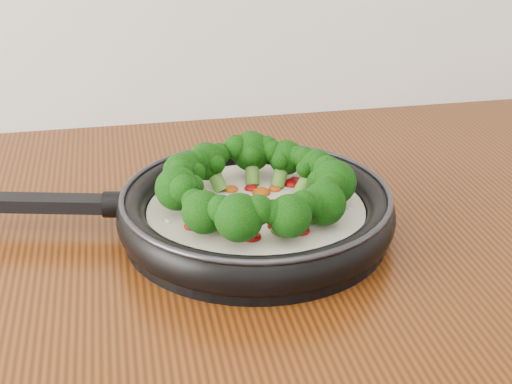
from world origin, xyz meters
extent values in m
cylinder|color=black|center=(0.07, 1.12, 0.91)|extent=(0.34, 0.34, 0.01)
torus|color=black|center=(0.07, 1.12, 0.93)|extent=(0.36, 0.36, 0.03)
torus|color=#2D2D33|center=(0.07, 1.12, 0.95)|extent=(0.35, 0.35, 0.01)
cube|color=black|center=(-0.15, 1.17, 0.93)|extent=(0.18, 0.06, 0.01)
cylinder|color=black|center=(-0.08, 1.15, 0.93)|extent=(0.03, 0.04, 0.03)
cylinder|color=beige|center=(0.07, 1.12, 0.92)|extent=(0.28, 0.28, 0.02)
ellipsoid|color=#940709|center=(0.03, 1.12, 0.93)|extent=(0.03, 0.03, 0.01)
ellipsoid|color=#940709|center=(0.10, 1.06, 0.93)|extent=(0.03, 0.03, 0.01)
ellipsoid|color=#B1440B|center=(0.03, 1.09, 0.93)|extent=(0.02, 0.02, 0.01)
ellipsoid|color=#940709|center=(0.05, 1.05, 0.93)|extent=(0.03, 0.03, 0.01)
ellipsoid|color=#940709|center=(0.13, 1.17, 0.93)|extent=(0.03, 0.03, 0.01)
ellipsoid|color=#B1440B|center=(0.08, 1.15, 0.93)|extent=(0.03, 0.03, 0.01)
ellipsoid|color=#940709|center=(0.04, 1.07, 0.93)|extent=(0.02, 0.02, 0.01)
ellipsoid|color=#940709|center=(0.09, 1.15, 0.93)|extent=(0.02, 0.02, 0.01)
ellipsoid|color=#B1440B|center=(0.08, 1.12, 0.93)|extent=(0.02, 0.02, 0.01)
ellipsoid|color=#940709|center=(0.11, 1.12, 0.93)|extent=(0.02, 0.02, 0.01)
ellipsoid|color=#940709|center=(0.12, 1.17, 0.93)|extent=(0.02, 0.02, 0.01)
ellipsoid|color=#B1440B|center=(0.09, 1.09, 0.93)|extent=(0.02, 0.02, 0.01)
ellipsoid|color=#940709|center=(0.08, 1.07, 0.93)|extent=(0.02, 0.02, 0.01)
ellipsoid|color=#940709|center=(0.07, 1.17, 0.93)|extent=(0.02, 0.02, 0.01)
ellipsoid|color=#B1440B|center=(0.05, 1.17, 0.93)|extent=(0.02, 0.02, 0.01)
ellipsoid|color=#940709|center=(0.00, 1.09, 0.93)|extent=(0.02, 0.02, 0.01)
ellipsoid|color=#940709|center=(0.10, 1.13, 0.93)|extent=(0.02, 0.02, 0.01)
ellipsoid|color=#B1440B|center=(0.14, 1.18, 0.93)|extent=(0.02, 0.02, 0.01)
ellipsoid|color=#940709|center=(0.13, 1.18, 0.93)|extent=(0.02, 0.02, 0.01)
ellipsoid|color=#940709|center=(0.06, 1.08, 0.93)|extent=(0.02, 0.02, 0.01)
ellipsoid|color=#B1440B|center=(0.10, 1.16, 0.93)|extent=(0.02, 0.02, 0.01)
ellipsoid|color=#940709|center=(0.05, 1.12, 0.93)|extent=(0.02, 0.02, 0.01)
ellipsoid|color=white|center=(0.03, 1.09, 0.93)|extent=(0.01, 0.01, 0.00)
ellipsoid|color=white|center=(0.06, 1.10, 0.93)|extent=(0.00, 0.01, 0.00)
ellipsoid|color=white|center=(0.01, 1.11, 0.93)|extent=(0.01, 0.01, 0.00)
ellipsoid|color=white|center=(0.06, 1.10, 0.93)|extent=(0.01, 0.00, 0.00)
ellipsoid|color=white|center=(0.06, 1.13, 0.93)|extent=(0.01, 0.01, 0.00)
ellipsoid|color=white|center=(0.03, 1.10, 0.93)|extent=(0.01, 0.01, 0.00)
ellipsoid|color=white|center=(0.08, 1.11, 0.93)|extent=(0.01, 0.01, 0.00)
ellipsoid|color=white|center=(0.11, 1.14, 0.93)|extent=(0.01, 0.00, 0.00)
ellipsoid|color=white|center=(0.08, 1.19, 0.93)|extent=(0.01, 0.01, 0.00)
ellipsoid|color=white|center=(0.13, 1.19, 0.93)|extent=(0.01, 0.01, 0.00)
ellipsoid|color=white|center=(0.07, 1.15, 0.93)|extent=(0.01, 0.01, 0.00)
ellipsoid|color=white|center=(0.17, 1.10, 0.93)|extent=(0.01, 0.01, 0.00)
ellipsoid|color=white|center=(0.11, 1.12, 0.93)|extent=(0.01, 0.01, 0.00)
ellipsoid|color=white|center=(0.05, 1.07, 0.93)|extent=(0.01, 0.01, 0.00)
ellipsoid|color=white|center=(0.06, 1.12, 0.93)|extent=(0.01, 0.01, 0.00)
ellipsoid|color=white|center=(0.13, 1.18, 0.93)|extent=(0.01, 0.01, 0.00)
ellipsoid|color=white|center=(0.06, 1.10, 0.93)|extent=(0.01, 0.01, 0.00)
ellipsoid|color=white|center=(0.15, 1.13, 0.93)|extent=(0.01, 0.01, 0.00)
ellipsoid|color=white|center=(0.09, 1.21, 0.93)|extent=(0.01, 0.01, 0.00)
ellipsoid|color=white|center=(-0.03, 1.10, 0.93)|extent=(0.01, 0.01, 0.00)
ellipsoid|color=white|center=(0.00, 1.19, 0.93)|extent=(0.01, 0.01, 0.00)
ellipsoid|color=white|center=(0.00, 1.18, 0.93)|extent=(0.01, 0.01, 0.00)
ellipsoid|color=white|center=(0.12, 1.16, 0.93)|extent=(0.01, 0.01, 0.00)
ellipsoid|color=white|center=(0.00, 1.13, 0.93)|extent=(0.01, 0.01, 0.00)
ellipsoid|color=white|center=(0.02, 1.17, 0.93)|extent=(0.01, 0.01, 0.00)
cylinder|color=#5F9731|center=(0.14, 1.11, 0.94)|extent=(0.03, 0.02, 0.03)
sphere|color=black|center=(0.15, 1.10, 0.96)|extent=(0.06, 0.06, 0.05)
sphere|color=black|center=(0.15, 1.12, 0.97)|extent=(0.04, 0.04, 0.03)
sphere|color=black|center=(0.15, 1.09, 0.97)|extent=(0.03, 0.03, 0.03)
sphere|color=black|center=(0.14, 1.11, 0.96)|extent=(0.03, 0.03, 0.02)
cylinder|color=#5F9731|center=(0.13, 1.14, 0.94)|extent=(0.03, 0.03, 0.03)
sphere|color=black|center=(0.15, 1.15, 0.96)|extent=(0.05, 0.05, 0.04)
sphere|color=black|center=(0.14, 1.16, 0.97)|extent=(0.03, 0.03, 0.02)
sphere|color=black|center=(0.15, 1.13, 0.96)|extent=(0.03, 0.03, 0.02)
sphere|color=black|center=(0.13, 1.14, 0.96)|extent=(0.02, 0.02, 0.02)
cylinder|color=#5F9731|center=(0.11, 1.17, 0.94)|extent=(0.03, 0.03, 0.03)
sphere|color=black|center=(0.12, 1.18, 0.96)|extent=(0.05, 0.05, 0.04)
sphere|color=black|center=(0.10, 1.19, 0.97)|extent=(0.03, 0.03, 0.03)
sphere|color=black|center=(0.13, 1.17, 0.96)|extent=(0.03, 0.03, 0.02)
sphere|color=black|center=(0.11, 1.17, 0.96)|extent=(0.02, 0.02, 0.02)
cylinder|color=#5F9731|center=(0.08, 1.18, 0.95)|extent=(0.02, 0.03, 0.04)
sphere|color=black|center=(0.08, 1.20, 0.96)|extent=(0.06, 0.06, 0.05)
sphere|color=black|center=(0.06, 1.20, 0.97)|extent=(0.04, 0.04, 0.03)
sphere|color=black|center=(0.10, 1.20, 0.97)|extent=(0.03, 0.03, 0.03)
sphere|color=black|center=(0.08, 1.19, 0.96)|extent=(0.03, 0.03, 0.02)
cylinder|color=#5F9731|center=(0.04, 1.17, 0.94)|extent=(0.03, 0.03, 0.03)
sphere|color=black|center=(0.03, 1.19, 0.96)|extent=(0.05, 0.05, 0.04)
sphere|color=black|center=(0.02, 1.17, 0.97)|extent=(0.03, 0.03, 0.03)
sphere|color=black|center=(0.04, 1.19, 0.97)|extent=(0.03, 0.03, 0.03)
sphere|color=black|center=(0.04, 1.17, 0.96)|extent=(0.03, 0.03, 0.02)
cylinder|color=#5F9731|center=(0.01, 1.15, 0.95)|extent=(0.04, 0.03, 0.04)
sphere|color=black|center=(0.00, 1.16, 0.96)|extent=(0.05, 0.05, 0.04)
sphere|color=black|center=(-0.01, 1.14, 0.97)|extent=(0.03, 0.03, 0.03)
sphere|color=black|center=(0.01, 1.17, 0.97)|extent=(0.03, 0.03, 0.02)
sphere|color=black|center=(0.01, 1.15, 0.96)|extent=(0.03, 0.03, 0.02)
cylinder|color=#5F9731|center=(0.00, 1.12, 0.94)|extent=(0.03, 0.02, 0.04)
sphere|color=black|center=(-0.01, 1.12, 0.96)|extent=(0.06, 0.06, 0.05)
sphere|color=black|center=(-0.01, 1.10, 0.97)|extent=(0.04, 0.04, 0.03)
sphere|color=black|center=(-0.01, 1.14, 0.97)|extent=(0.03, 0.03, 0.03)
sphere|color=black|center=(0.00, 1.12, 0.96)|extent=(0.03, 0.03, 0.02)
cylinder|color=#5F9731|center=(0.02, 1.08, 0.94)|extent=(0.03, 0.03, 0.03)
sphere|color=black|center=(0.01, 1.07, 0.96)|extent=(0.05, 0.05, 0.04)
sphere|color=black|center=(0.02, 1.06, 0.97)|extent=(0.03, 0.03, 0.03)
sphere|color=black|center=(0.00, 1.08, 0.96)|extent=(0.03, 0.03, 0.03)
sphere|color=black|center=(0.02, 1.08, 0.96)|extent=(0.03, 0.03, 0.02)
cylinder|color=#5F9731|center=(0.05, 1.06, 0.95)|extent=(0.03, 0.04, 0.04)
sphere|color=black|center=(0.04, 1.04, 0.96)|extent=(0.06, 0.06, 0.05)
sphere|color=black|center=(0.06, 1.04, 0.97)|extent=(0.04, 0.04, 0.03)
sphere|color=black|center=(0.02, 1.05, 0.97)|extent=(0.03, 0.03, 0.03)
sphere|color=black|center=(0.05, 1.05, 0.96)|extent=(0.03, 0.03, 0.02)
cylinder|color=#5F9731|center=(0.08, 1.05, 0.94)|extent=(0.02, 0.03, 0.04)
sphere|color=black|center=(0.09, 1.04, 0.96)|extent=(0.05, 0.05, 0.04)
sphere|color=black|center=(0.10, 1.04, 0.97)|extent=(0.03, 0.03, 0.03)
sphere|color=black|center=(0.07, 1.04, 0.97)|extent=(0.03, 0.03, 0.03)
sphere|color=black|center=(0.09, 1.05, 0.96)|extent=(0.03, 0.03, 0.02)
cylinder|color=#5F9731|center=(0.12, 1.07, 0.94)|extent=(0.03, 0.03, 0.03)
sphere|color=black|center=(0.13, 1.06, 0.96)|extent=(0.05, 0.05, 0.05)
sphere|color=black|center=(0.14, 1.08, 0.96)|extent=(0.03, 0.03, 0.03)
sphere|color=black|center=(0.12, 1.05, 0.96)|extent=(0.03, 0.03, 0.03)
sphere|color=black|center=(0.12, 1.07, 0.96)|extent=(0.03, 0.03, 0.02)
camera|label=1|loc=(-0.07, 0.42, 1.29)|focal=51.93mm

